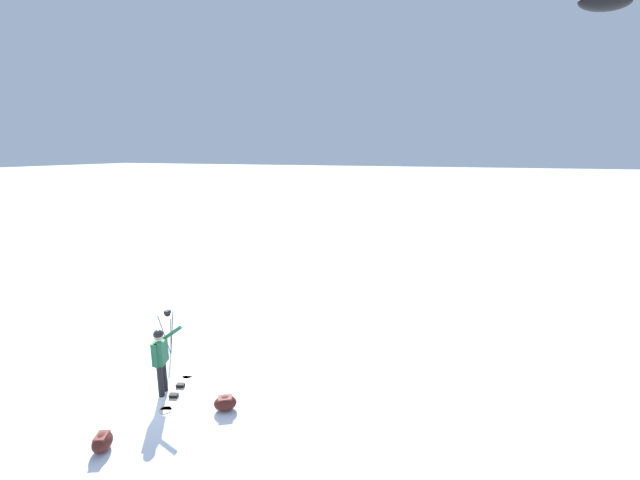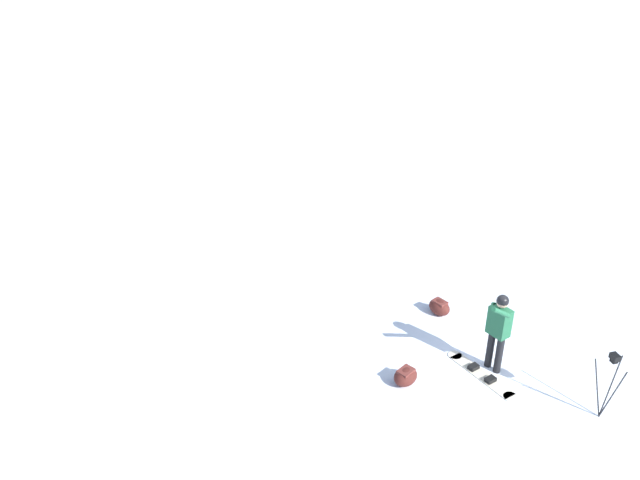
{
  "view_description": "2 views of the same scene",
  "coord_description": "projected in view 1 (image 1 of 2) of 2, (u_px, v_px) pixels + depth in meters",
  "views": [
    {
      "loc": [
        6.88,
        -7.22,
        5.86
      ],
      "look_at": [
        3.86,
        1.25,
        3.88
      ],
      "focal_mm": 22.84,
      "sensor_mm": 36.0,
      "label": 1
    },
    {
      "loc": [
        6.03,
        8.39,
        7.94
      ],
      "look_at": [
        4.08,
        1.34,
        4.08
      ],
      "focal_mm": 35.41,
      "sensor_mm": 36.0,
      "label": 2
    }
  ],
  "objects": [
    {
      "name": "camera_tripod",
      "position": [
        168.0,
        323.0,
        11.77
      ],
      "size": [
        0.53,
        0.47,
        1.37
      ],
      "color": "#262628",
      "rests_on": "ground_plane"
    },
    {
      "name": "gear_bag_large",
      "position": [
        225.0,
        403.0,
        9.37
      ],
      "size": [
        0.64,
        0.59,
        0.33
      ],
      "color": "#4C1E19",
      "rests_on": "ground_plane"
    },
    {
      "name": "snowboard",
      "position": [
        177.0,
        391.0,
        10.07
      ],
      "size": [
        0.71,
        1.66,
        0.1
      ],
      "color": "beige",
      "rests_on": "ground_plane"
    },
    {
      "name": "gear_bag_small",
      "position": [
        102.0,
        441.0,
        8.11
      ],
      "size": [
        0.53,
        0.61,
        0.35
      ],
      "color": "#4C1E19",
      "rests_on": "ground_plane"
    },
    {
      "name": "snowboarder",
      "position": [
        161.0,
        355.0,
        9.82
      ],
      "size": [
        0.62,
        0.62,
        1.71
      ],
      "color": "black",
      "rests_on": "ground_plane"
    },
    {
      "name": "ground_plane",
      "position": [
        158.0,
        390.0,
        10.16
      ],
      "size": [
        300.0,
        300.0,
        0.0
      ],
      "primitive_type": "plane",
      "color": "white"
    }
  ]
}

